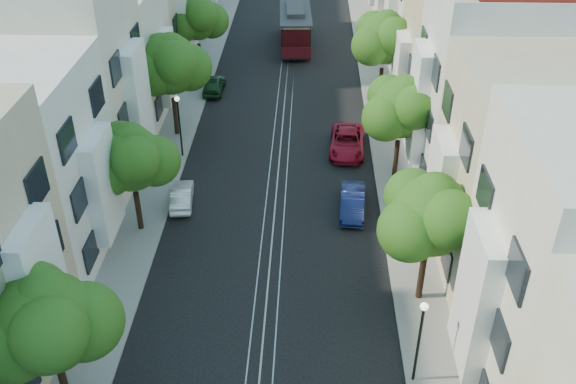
# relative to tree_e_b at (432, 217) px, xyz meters

# --- Properties ---
(ground) EXTENTS (200.00, 200.00, 0.00)m
(ground) POSITION_rel_tree_e_b_xyz_m (-7.26, 19.02, -4.73)
(ground) COLOR black
(ground) RESTS_ON ground
(sidewalk_east) EXTENTS (2.50, 80.00, 0.12)m
(sidewalk_east) POSITION_rel_tree_e_b_xyz_m (-0.01, 19.02, -4.67)
(sidewalk_east) COLOR gray
(sidewalk_east) RESTS_ON ground
(sidewalk_west) EXTENTS (2.50, 80.00, 0.12)m
(sidewalk_west) POSITION_rel_tree_e_b_xyz_m (-14.51, 19.02, -4.67)
(sidewalk_west) COLOR gray
(sidewalk_west) RESTS_ON ground
(rail_left) EXTENTS (0.06, 80.00, 0.02)m
(rail_left) POSITION_rel_tree_e_b_xyz_m (-7.81, 19.02, -4.72)
(rail_left) COLOR gray
(rail_left) RESTS_ON ground
(rail_slot) EXTENTS (0.06, 80.00, 0.02)m
(rail_slot) POSITION_rel_tree_e_b_xyz_m (-7.26, 19.02, -4.72)
(rail_slot) COLOR gray
(rail_slot) RESTS_ON ground
(rail_right) EXTENTS (0.06, 80.00, 0.02)m
(rail_right) POSITION_rel_tree_e_b_xyz_m (-6.71, 19.02, -4.72)
(rail_right) COLOR gray
(rail_right) RESTS_ON ground
(lane_line) EXTENTS (0.08, 80.00, 0.01)m
(lane_line) POSITION_rel_tree_e_b_xyz_m (-7.26, 19.02, -4.73)
(lane_line) COLOR tan
(lane_line) RESTS_ON ground
(townhouses_east) EXTENTS (7.75, 72.00, 12.00)m
(townhouses_east) POSITION_rel_tree_e_b_xyz_m (4.61, 18.94, 0.45)
(townhouses_east) COLOR beige
(townhouses_east) RESTS_ON ground
(townhouses_west) EXTENTS (7.75, 72.00, 11.76)m
(townhouses_west) POSITION_rel_tree_e_b_xyz_m (-19.13, 18.94, 0.35)
(townhouses_west) COLOR silver
(townhouses_west) RESTS_ON ground
(tree_e_b) EXTENTS (4.93, 4.08, 6.68)m
(tree_e_b) POSITION_rel_tree_e_b_xyz_m (0.00, 0.00, 0.00)
(tree_e_b) COLOR black
(tree_e_b) RESTS_ON ground
(tree_e_c) EXTENTS (4.84, 3.99, 6.52)m
(tree_e_c) POSITION_rel_tree_e_b_xyz_m (-0.00, 11.00, -0.13)
(tree_e_c) COLOR black
(tree_e_c) RESTS_ON ground
(tree_e_d) EXTENTS (5.01, 4.16, 6.85)m
(tree_e_d) POSITION_rel_tree_e_b_xyz_m (0.00, 22.00, 0.13)
(tree_e_d) COLOR black
(tree_e_d) RESTS_ON ground
(tree_w_a) EXTENTS (4.93, 4.08, 6.68)m
(tree_w_a) POSITION_rel_tree_e_b_xyz_m (-14.40, -7.00, 0.00)
(tree_w_a) COLOR black
(tree_w_a) RESTS_ON ground
(tree_w_b) EXTENTS (4.72, 3.87, 6.27)m
(tree_w_b) POSITION_rel_tree_e_b_xyz_m (-14.40, 5.00, -0.34)
(tree_w_b) COLOR black
(tree_w_b) RESTS_ON ground
(tree_w_c) EXTENTS (5.13, 4.28, 7.09)m
(tree_w_c) POSITION_rel_tree_e_b_xyz_m (-14.40, 16.00, 0.34)
(tree_w_c) COLOR black
(tree_w_c) RESTS_ON ground
(tree_w_d) EXTENTS (4.84, 3.99, 6.52)m
(tree_w_d) POSITION_rel_tree_e_b_xyz_m (-14.40, 27.00, -0.13)
(tree_w_d) COLOR black
(tree_w_d) RESTS_ON ground
(lamp_east) EXTENTS (0.32, 0.32, 4.16)m
(lamp_east) POSITION_rel_tree_e_b_xyz_m (-0.96, -4.98, -1.89)
(lamp_east) COLOR black
(lamp_east) RESTS_ON ground
(lamp_west) EXTENTS (0.32, 0.32, 4.16)m
(lamp_west) POSITION_rel_tree_e_b_xyz_m (-13.56, 13.02, -1.89)
(lamp_west) COLOR black
(lamp_west) RESTS_ON ground
(cable_car) EXTENTS (3.13, 8.88, 3.37)m
(cable_car) POSITION_rel_tree_e_b_xyz_m (-6.76, 33.67, -2.74)
(cable_car) COLOR black
(cable_car) RESTS_ON ground
(parked_car_e_mid) EXTENTS (1.59, 3.94, 1.27)m
(parked_car_e_mid) POSITION_rel_tree_e_b_xyz_m (-2.86, 7.15, -4.10)
(parked_car_e_mid) COLOR #0D1541
(parked_car_e_mid) RESTS_ON ground
(parked_car_e_far) EXTENTS (2.58, 4.97, 1.34)m
(parked_car_e_far) POSITION_rel_tree_e_b_xyz_m (-2.86, 14.20, -4.06)
(parked_car_e_far) COLOR maroon
(parked_car_e_far) RESTS_ON ground
(parked_car_w_mid) EXTENTS (1.54, 3.47, 1.11)m
(parked_car_w_mid) POSITION_rel_tree_e_b_xyz_m (-12.64, 7.60, -4.18)
(parked_car_w_mid) COLOR silver
(parked_car_w_mid) RESTS_ON ground
(parked_car_w_far) EXTENTS (1.56, 3.74, 1.27)m
(parked_car_w_far) POSITION_rel_tree_e_b_xyz_m (-12.83, 23.25, -4.10)
(parked_car_w_far) COLOR #153419
(parked_car_w_far) RESTS_ON ground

